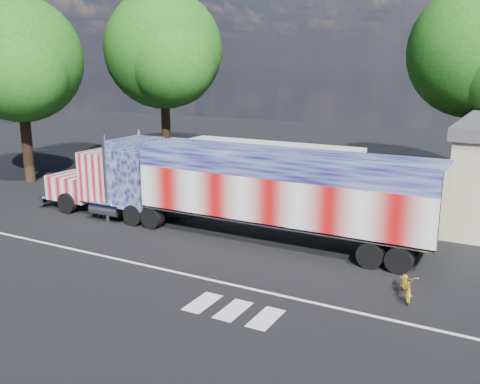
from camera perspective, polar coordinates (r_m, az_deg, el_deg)
The scene contains 9 objects.
ground at distance 23.79m, azimuth -3.48°, elevation -5.96°, with size 100.00×100.00×0.00m, color black.
lane_markings at distance 19.98m, azimuth -5.08°, elevation -9.91°, with size 30.00×2.67×0.01m.
semi_truck at distance 25.03m, azimuth -0.99°, elevation 0.59°, with size 21.12×3.34×4.50m.
coach_bus at distance 32.43m, azimuth 3.20°, elevation 2.44°, with size 11.13×2.59×3.24m.
woman at distance 29.13m, azimuth -14.66°, elevation -1.02°, with size 0.60×0.39×1.63m, color slate.
bicycle at distance 19.72m, azimuth 17.37°, elevation -9.40°, with size 0.62×1.76×0.93m, color gold.
tree_w_a at distance 38.39m, azimuth -22.42°, elevation 12.88°, with size 8.57×8.16×12.26m.
tree_nw_a at distance 42.65m, azimuth -8.04°, elevation 14.73°, with size 9.46×9.01×13.43m.
tree_ne_a at distance 37.94m, azimuth 23.92°, elevation 13.42°, with size 8.76×8.35×12.80m.
Camera 1 is at (11.98, -18.94, 7.98)m, focal length 40.00 mm.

